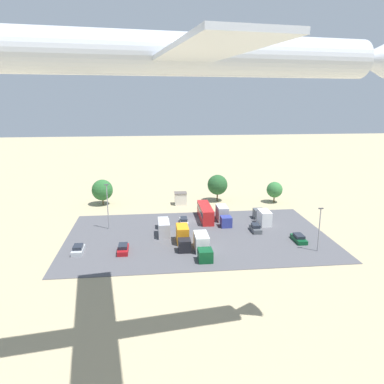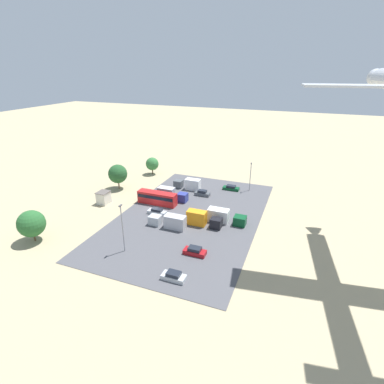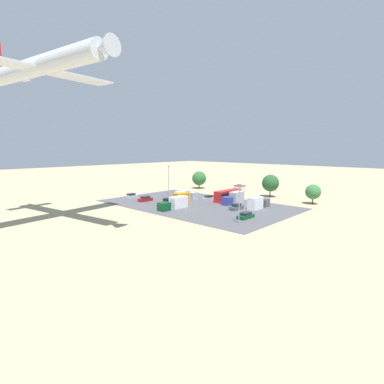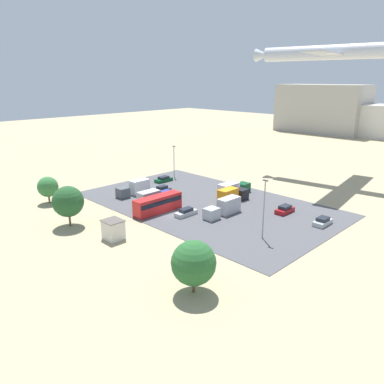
# 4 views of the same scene
# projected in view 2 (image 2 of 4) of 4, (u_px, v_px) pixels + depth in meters

# --- Properties ---
(ground_plane) EXTENTS (400.00, 400.00, 0.00)m
(ground_plane) POSITION_uv_depth(u_px,v_px,m) (154.00, 209.00, 77.03)
(ground_plane) COLOR tan
(parking_lot_surface) EXTENTS (54.02, 32.89, 0.08)m
(parking_lot_surface) POSITION_uv_depth(u_px,v_px,m) (190.00, 216.00, 73.64)
(parking_lot_surface) COLOR #4C4C51
(parking_lot_surface) RESTS_ON ground
(shed_building) EXTENTS (3.32, 2.97, 3.32)m
(shed_building) POSITION_uv_depth(u_px,v_px,m) (104.00, 198.00, 79.79)
(shed_building) COLOR silver
(shed_building) RESTS_ON ground
(bus) EXTENTS (2.63, 10.60, 3.33)m
(bus) POSITION_uv_depth(u_px,v_px,m) (157.00, 198.00, 79.26)
(bus) COLOR red
(bus) RESTS_ON ground
(parked_car_0) EXTENTS (1.95, 4.43, 1.53)m
(parked_car_0) POSITION_uv_depth(u_px,v_px,m) (195.00, 251.00, 58.31)
(parked_car_0) COLOR maroon
(parked_car_0) RESTS_ON ground
(parked_car_1) EXTENTS (1.73, 4.76, 1.44)m
(parked_car_1) POSITION_uv_depth(u_px,v_px,m) (157.00, 212.00, 74.27)
(parked_car_1) COLOR #ADB2B7
(parked_car_1) RESTS_ON ground
(parked_car_2) EXTENTS (1.94, 4.77, 1.41)m
(parked_car_2) POSITION_uv_depth(u_px,v_px,m) (231.00, 188.00, 88.78)
(parked_car_2) COLOR #0C4723
(parked_car_2) RESTS_ON ground
(parked_car_3) EXTENTS (1.79, 4.28, 1.63)m
(parked_car_3) POSITION_uv_depth(u_px,v_px,m) (202.00, 193.00, 84.84)
(parked_car_3) COLOR #4C5156
(parked_car_3) RESTS_ON ground
(parked_car_4) EXTENTS (1.96, 4.23, 1.44)m
(parked_car_4) POSITION_uv_depth(u_px,v_px,m) (174.00, 276.00, 51.42)
(parked_car_4) COLOR #ADB2B7
(parked_car_4) RESTS_ON ground
(parked_truck_0) EXTENTS (2.31, 8.82, 3.07)m
(parked_truck_0) POSITION_uv_depth(u_px,v_px,m) (169.00, 221.00, 67.92)
(parked_truck_0) COLOR #ADB2B7
(parked_truck_0) RESTS_ON ground
(parked_truck_1) EXTENTS (2.31, 8.15, 3.33)m
(parked_truck_1) POSITION_uv_depth(u_px,v_px,m) (202.00, 219.00, 68.68)
(parked_truck_1) COLOR black
(parked_truck_1) RESTS_ON ground
(parked_truck_2) EXTENTS (2.52, 9.04, 3.08)m
(parked_truck_2) POSITION_uv_depth(u_px,v_px,m) (224.00, 217.00, 70.04)
(parked_truck_2) COLOR #0C4723
(parked_truck_2) RESTS_ON ground
(parked_truck_3) EXTENTS (2.32, 8.05, 3.23)m
(parked_truck_3) POSITION_uv_depth(u_px,v_px,m) (189.00, 184.00, 89.09)
(parked_truck_3) COLOR #4C5156
(parked_truck_3) RESTS_ON ground
(parked_truck_4) EXTENTS (2.37, 8.39, 3.33)m
(parked_truck_4) POSITION_uv_depth(u_px,v_px,m) (171.00, 194.00, 81.97)
(parked_truck_4) COLOR navy
(parked_truck_4) RESTS_ON ground
(tree_near_shed) EXTENTS (4.33, 4.33, 5.77)m
(tree_near_shed) POSITION_uv_depth(u_px,v_px,m) (152.00, 164.00, 100.92)
(tree_near_shed) COLOR brown
(tree_near_shed) RESTS_ON ground
(tree_apron_mid) EXTENTS (5.61, 5.61, 6.88)m
(tree_apron_mid) POSITION_uv_depth(u_px,v_px,m) (31.00, 224.00, 61.64)
(tree_apron_mid) COLOR brown
(tree_apron_mid) RESTS_ON ground
(tree_apron_far) EXTENTS (5.56, 5.56, 7.43)m
(tree_apron_far) POSITION_uv_depth(u_px,v_px,m) (118.00, 174.00, 88.41)
(tree_apron_far) COLOR brown
(tree_apron_far) RESTS_ON ground
(light_pole_lot_centre) EXTENTS (0.90, 0.28, 8.48)m
(light_pole_lot_centre) POSITION_uv_depth(u_px,v_px,m) (250.00, 175.00, 86.84)
(light_pole_lot_centre) COLOR gray
(light_pole_lot_centre) RESTS_ON ground
(light_pole_lot_edge) EXTENTS (0.90, 0.28, 10.05)m
(light_pole_lot_edge) POSITION_uv_depth(u_px,v_px,m) (122.00, 227.00, 57.48)
(light_pole_lot_edge) COLOR gray
(light_pole_lot_edge) RESTS_ON ground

